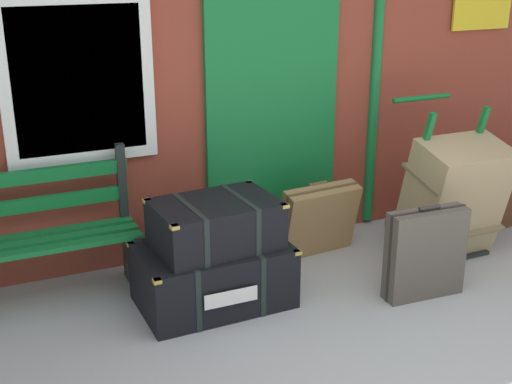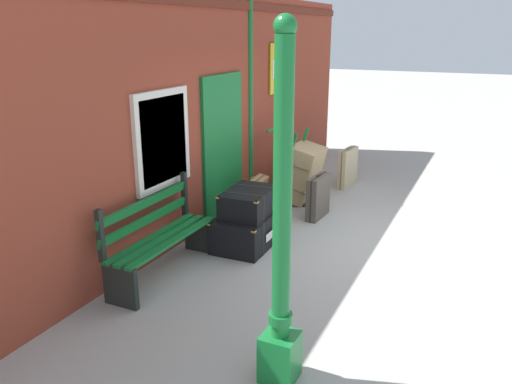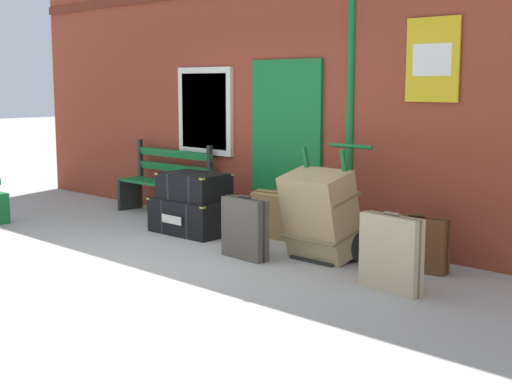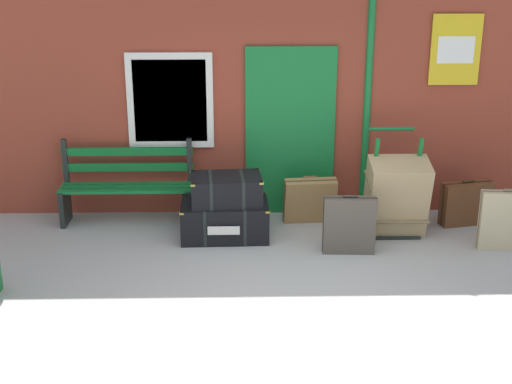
{
  "view_description": "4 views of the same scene",
  "coord_description": "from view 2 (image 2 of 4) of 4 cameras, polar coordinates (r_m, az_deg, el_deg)",
  "views": [
    {
      "loc": [
        -2.03,
        -2.29,
        2.32
      ],
      "look_at": [
        -0.2,
        1.89,
        0.66
      ],
      "focal_mm": 47.92,
      "sensor_mm": 36.0,
      "label": 1
    },
    {
      "loc": [
        -6.21,
        -1.13,
        2.69
      ],
      "look_at": [
        -0.21,
        1.71,
        0.59
      ],
      "focal_mm": 36.21,
      "sensor_mm": 36.0,
      "label": 2
    },
    {
      "loc": [
        5.99,
        -4.05,
        1.81
      ],
      "look_at": [
        0.51,
        1.57,
        0.63
      ],
      "focal_mm": 50.65,
      "sensor_mm": 36.0,
      "label": 3
    },
    {
      "loc": [
        -0.43,
        -6.0,
        3.19
      ],
      "look_at": [
        -0.26,
        1.67,
        0.53
      ],
      "focal_mm": 49.4,
      "sensor_mm": 36.0,
      "label": 4
    }
  ],
  "objects": [
    {
      "name": "suitcase_umber",
      "position": [
        9.33,
        10.09,
        2.68
      ],
      "size": [
        0.62,
        0.2,
        0.71
      ],
      "color": "tan",
      "rests_on": "ground"
    },
    {
      "name": "suitcase_slate",
      "position": [
        7.7,
        6.87,
        -0.53
      ],
      "size": [
        0.58,
        0.19,
        0.68
      ],
      "color": "#51473D",
      "rests_on": "ground"
    },
    {
      "name": "lamp_post",
      "position": [
        3.89,
        2.83,
        -7.41
      ],
      "size": [
        0.28,
        0.28,
        2.79
      ],
      "color": "#146B2D",
      "rests_on": "ground"
    },
    {
      "name": "steamer_trunk_middle",
      "position": [
        6.59,
        -0.8,
        -1.12
      ],
      "size": [
        0.85,
        0.61,
        0.33
      ],
      "color": "black",
      "rests_on": "steamer_trunk_base"
    },
    {
      "name": "ground_plane",
      "position": [
        6.86,
        13.91,
        -6.09
      ],
      "size": [
        60.0,
        60.0,
        0.0
      ],
      "primitive_type": "plane",
      "color": "#A3A099"
    },
    {
      "name": "platform_bench",
      "position": [
        5.92,
        -10.66,
        -5.05
      ],
      "size": [
        1.6,
        0.43,
        1.01
      ],
      "color": "#146B2D",
      "rests_on": "ground"
    },
    {
      "name": "brick_facade",
      "position": [
        7.32,
        -5.61,
        8.88
      ],
      "size": [
        10.4,
        0.35,
        3.2
      ],
      "color": "brown",
      "rests_on": "ground"
    },
    {
      "name": "porters_trolley",
      "position": [
        8.48,
        3.95,
        0.91
      ],
      "size": [
        0.71,
        0.69,
        1.18
      ],
      "color": "black",
      "rests_on": "ground"
    },
    {
      "name": "steamer_trunk_base",
      "position": [
        6.7,
        -0.92,
        -4.16
      ],
      "size": [
        1.03,
        0.69,
        0.43
      ],
      "color": "black",
      "rests_on": "ground"
    },
    {
      "name": "large_brown_trunk",
      "position": [
        8.36,
        5.12,
        2.14
      ],
      "size": [
        0.7,
        0.63,
        0.96
      ],
      "color": "tan",
      "rests_on": "ground"
    },
    {
      "name": "suitcase_beige",
      "position": [
        9.37,
        5.2,
        2.48
      ],
      "size": [
        0.65,
        0.32,
        0.57
      ],
      "color": "brown",
      "rests_on": "ground"
    },
    {
      "name": "suitcase_cream",
      "position": [
        7.71,
        -0.28,
        -0.57
      ],
      "size": [
        0.65,
        0.33,
        0.6
      ],
      "color": "olive",
      "rests_on": "ground"
    }
  ]
}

